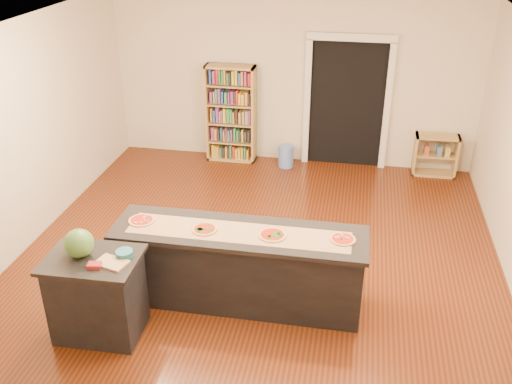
% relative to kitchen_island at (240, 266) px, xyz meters
% --- Properties ---
extents(room, '(6.00, 7.00, 2.80)m').
position_rel_kitchen_island_xyz_m(room, '(0.04, 0.54, 0.95)').
color(room, beige).
rests_on(room, ground).
extents(doorway, '(1.40, 0.09, 2.21)m').
position_rel_kitchen_island_xyz_m(doorway, '(0.94, 4.01, 0.75)').
color(doorway, black).
rests_on(doorway, room).
extents(kitchen_island, '(2.73, 0.74, 0.90)m').
position_rel_kitchen_island_xyz_m(kitchen_island, '(0.00, 0.00, 0.00)').
color(kitchen_island, black).
rests_on(kitchen_island, ground).
extents(side_counter, '(0.92, 0.68, 0.91)m').
position_rel_kitchen_island_xyz_m(side_counter, '(-1.31, -0.78, 0.01)').
color(side_counter, black).
rests_on(side_counter, ground).
extents(bookshelf, '(0.83, 0.29, 1.65)m').
position_rel_kitchen_island_xyz_m(bookshelf, '(-0.97, 3.85, 0.37)').
color(bookshelf, tan).
rests_on(bookshelf, ground).
extents(low_shelf, '(0.69, 0.29, 0.69)m').
position_rel_kitchen_island_xyz_m(low_shelf, '(2.43, 3.85, -0.11)').
color(low_shelf, tan).
rests_on(low_shelf, ground).
extents(waste_bin, '(0.26, 0.26, 0.38)m').
position_rel_kitchen_island_xyz_m(waste_bin, '(0.00, 3.72, -0.27)').
color(waste_bin, '#6087D7').
rests_on(waste_bin, ground).
extents(kraft_paper, '(2.37, 0.44, 0.00)m').
position_rel_kitchen_island_xyz_m(kraft_paper, '(0.00, -0.03, 0.45)').
color(kraft_paper, '#8D6B49').
rests_on(kraft_paper, kitchen_island).
extents(watermelon, '(0.29, 0.29, 0.29)m').
position_rel_kitchen_island_xyz_m(watermelon, '(-1.43, -0.76, 0.60)').
color(watermelon, '#144214').
rests_on(watermelon, side_counter).
extents(cutting_board, '(0.35, 0.27, 0.02)m').
position_rel_kitchen_island_xyz_m(cutting_board, '(-1.07, -0.84, 0.47)').
color(cutting_board, tan).
rests_on(cutting_board, side_counter).
extents(package_red, '(0.14, 0.11, 0.05)m').
position_rel_kitchen_island_xyz_m(package_red, '(-1.20, -0.93, 0.48)').
color(package_red, maroon).
rests_on(package_red, side_counter).
extents(package_teal, '(0.17, 0.17, 0.06)m').
position_rel_kitchen_island_xyz_m(package_teal, '(-1.00, -0.70, 0.49)').
color(package_teal, '#195966').
rests_on(package_teal, side_counter).
extents(pizza_a, '(0.29, 0.29, 0.02)m').
position_rel_kitchen_island_xyz_m(pizza_a, '(-1.09, 0.01, 0.46)').
color(pizza_a, tan).
rests_on(pizza_a, kitchen_island).
extents(pizza_b, '(0.27, 0.27, 0.02)m').
position_rel_kitchen_island_xyz_m(pizza_b, '(-0.36, -0.05, 0.46)').
color(pizza_b, tan).
rests_on(pizza_b, kitchen_island).
extents(pizza_c, '(0.28, 0.28, 0.02)m').
position_rel_kitchen_island_xyz_m(pizza_c, '(0.36, -0.03, 0.46)').
color(pizza_c, tan).
rests_on(pizza_c, kitchen_island).
extents(pizza_d, '(0.27, 0.27, 0.02)m').
position_rel_kitchen_island_xyz_m(pizza_d, '(1.09, 0.02, 0.46)').
color(pizza_d, tan).
rests_on(pizza_d, kitchen_island).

